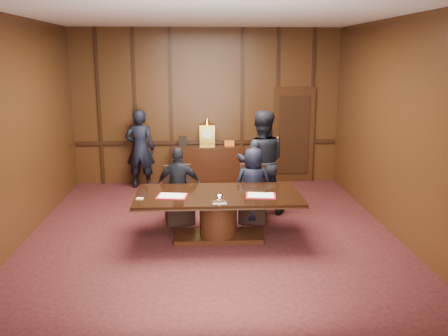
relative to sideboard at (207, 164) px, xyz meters
name	(u,v)px	position (x,y,z in m)	size (l,w,h in m)	color
room	(215,131)	(0.07, -3.12, 1.24)	(7.00, 7.04, 3.50)	black
sideboard	(207,164)	(0.00, 0.00, 0.00)	(1.60, 0.45, 1.54)	black
conference_table	(218,209)	(0.10, -3.33, 0.02)	(2.62, 1.32, 0.76)	black
folder_left	(172,196)	(-0.62, -3.45, 0.28)	(0.50, 0.39, 0.02)	#A40F1A
folder_right	(261,195)	(0.76, -3.49, 0.28)	(0.50, 0.39, 0.02)	#A40F1A
inkstand	(220,199)	(0.10, -3.78, 0.33)	(0.20, 0.14, 0.12)	white
notepad	(140,199)	(-1.11, -3.55, 0.28)	(0.10, 0.07, 0.01)	#EADB72
chair_left	(179,206)	(-0.55, -2.45, -0.19)	(0.56, 0.56, 0.99)	black
chair_right	(253,204)	(0.75, -2.45, -0.19)	(0.55, 0.55, 0.99)	black
signatory_left	(179,186)	(-0.55, -2.53, 0.19)	(0.79, 0.33, 1.36)	black
signatory_right	(253,185)	(0.75, -2.53, 0.19)	(0.66, 0.43, 1.35)	black
witness_left	(140,149)	(-1.49, -0.16, 0.40)	(0.64, 0.42, 1.76)	black
witness_right	(261,162)	(0.96, -1.99, 0.48)	(0.93, 0.73, 1.92)	black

